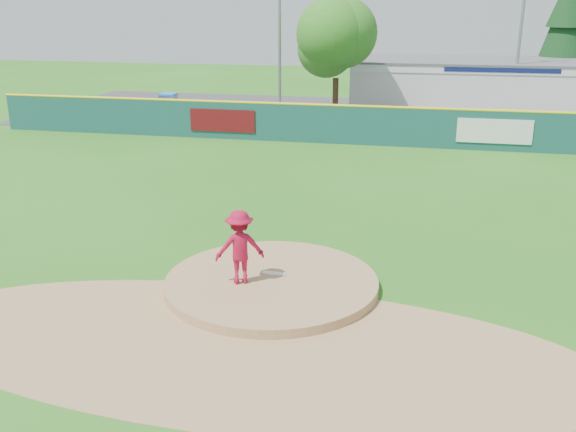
% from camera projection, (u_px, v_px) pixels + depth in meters
% --- Properties ---
extents(ground, '(120.00, 120.00, 0.00)m').
position_uv_depth(ground, '(272.00, 287.00, 16.60)').
color(ground, '#286B19').
rests_on(ground, ground).
extents(pitchers_mound, '(5.50, 5.50, 0.50)m').
position_uv_depth(pitchers_mound, '(272.00, 287.00, 16.60)').
color(pitchers_mound, '#9E774C').
rests_on(pitchers_mound, ground).
extents(pitching_rubber, '(0.60, 0.15, 0.04)m').
position_uv_depth(pitching_rubber, '(274.00, 273.00, 16.79)').
color(pitching_rubber, white).
rests_on(pitching_rubber, pitchers_mound).
extents(infield_dirt_arc, '(15.40, 15.40, 0.01)m').
position_uv_depth(infield_dirt_arc, '(239.00, 345.00, 13.81)').
color(infield_dirt_arc, '#9E774C').
rests_on(infield_dirt_arc, ground).
extents(parking_lot, '(44.00, 16.00, 0.02)m').
position_uv_depth(parking_lot, '(370.00, 116.00, 41.62)').
color(parking_lot, '#38383A').
rests_on(parking_lot, ground).
extents(pitcher, '(1.41, 1.14, 1.91)m').
position_uv_depth(pitcher, '(240.00, 247.00, 16.02)').
color(pitcher, '#A20D2F').
rests_on(pitcher, pitchers_mound).
extents(van, '(5.46, 3.31, 1.42)m').
position_uv_depth(van, '(397.00, 121.00, 35.80)').
color(van, silver).
rests_on(van, parking_lot).
extents(pool_building_grp, '(15.20, 8.20, 3.31)m').
position_uv_depth(pool_building_grp, '(464.00, 84.00, 44.52)').
color(pool_building_grp, silver).
rests_on(pool_building_grp, ground).
extents(fence_banners, '(17.60, 0.04, 1.20)m').
position_uv_depth(fence_banners, '(353.00, 126.00, 32.90)').
color(fence_banners, '#5C0D11').
rests_on(fence_banners, ground).
extents(playground_slide, '(0.98, 2.76, 1.52)m').
position_uv_depth(playground_slide, '(168.00, 105.00, 40.89)').
color(playground_slide, '#1B83EA').
rests_on(playground_slide, ground).
extents(outfield_fence, '(40.00, 0.14, 2.07)m').
position_uv_depth(outfield_fence, '(354.00, 124.00, 32.94)').
color(outfield_fence, '#154643').
rests_on(outfield_fence, ground).
extents(deciduous_tree, '(5.60, 5.60, 7.36)m').
position_uv_depth(deciduous_tree, '(337.00, 45.00, 38.73)').
color(deciduous_tree, '#382314').
rests_on(deciduous_tree, ground).
extents(conifer_tree, '(4.40, 4.40, 9.50)m').
position_uv_depth(conifer_tree, '(568.00, 24.00, 45.59)').
color(conifer_tree, '#382314').
rests_on(conifer_tree, ground).
extents(light_pole_left, '(1.75, 0.25, 11.00)m').
position_uv_depth(light_pole_left, '(279.00, 18.00, 40.92)').
color(light_pole_left, gray).
rests_on(light_pole_left, ground).
extents(light_pole_right, '(1.75, 0.25, 10.00)m').
position_uv_depth(light_pole_right, '(521.00, 27.00, 39.91)').
color(light_pole_right, gray).
rests_on(light_pole_right, ground).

